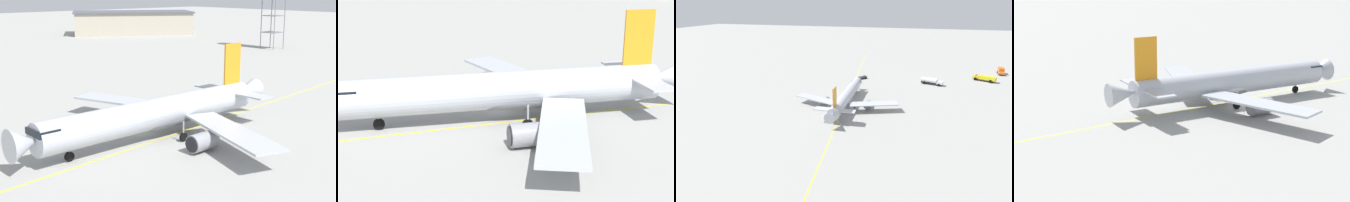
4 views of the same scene
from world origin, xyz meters
The scene contains 4 objects.
ground_plane centered at (0.00, 0.00, 0.00)m, with size 600.00×600.00×0.00m, color #9E9E99.
airliner_main centered at (-0.11, -1.99, 2.97)m, with size 38.41×35.76×10.69m.
terminal_shed centered at (79.51, 108.86, 4.54)m, with size 50.86×42.15×9.05m.
taxiway_centreline centered at (-5.91, -3.26, 0.00)m, with size 177.09×19.82×0.01m.
Camera 1 is at (-36.47, -45.20, 18.18)m, focal length 50.62 mm.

